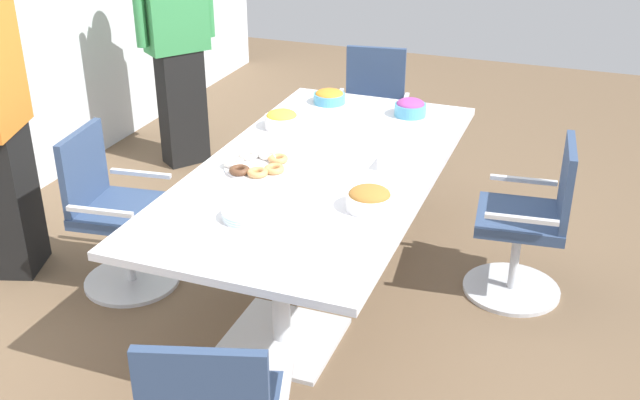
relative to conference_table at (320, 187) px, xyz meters
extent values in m
cube|color=brown|center=(0.00, 0.00, -0.63)|extent=(10.00, 10.00, 0.01)
cube|color=silver|center=(0.00, 0.00, 0.10)|extent=(2.40, 1.20, 0.04)
cube|color=silver|center=(-0.55, 0.00, -0.61)|extent=(0.56, 0.56, 0.02)
cylinder|color=silver|center=(-0.55, 0.00, -0.26)|extent=(0.09, 0.09, 0.69)
cube|color=silver|center=(0.55, 0.00, -0.61)|extent=(0.56, 0.56, 0.02)
cylinder|color=silver|center=(0.55, 0.00, -0.26)|extent=(0.09, 0.09, 0.69)
cube|color=silver|center=(-1.69, 0.02, -0.05)|extent=(0.36, 0.14, 0.02)
cube|color=silver|center=(-1.54, -0.45, -0.05)|extent=(0.36, 0.14, 0.02)
cylinder|color=silver|center=(0.34, -1.03, -0.61)|extent=(0.60, 0.60, 0.02)
cylinder|color=silver|center=(0.34, -1.03, -0.40)|extent=(0.05, 0.05, 0.41)
cube|color=#33476B|center=(0.34, -1.03, -0.17)|extent=(0.51, 0.51, 0.06)
cube|color=#33476B|center=(0.36, -1.24, 0.07)|extent=(0.44, 0.09, 0.42)
cube|color=silver|center=(0.10, -1.05, -0.05)|extent=(0.07, 0.37, 0.02)
cube|color=silver|center=(0.58, -1.00, -0.05)|extent=(0.07, 0.37, 0.02)
cylinder|color=silver|center=(1.61, 0.22, -0.61)|extent=(0.61, 0.61, 0.02)
cylinder|color=silver|center=(1.61, 0.22, -0.40)|extent=(0.05, 0.05, 0.41)
cube|color=#33476B|center=(1.61, 0.22, -0.17)|extent=(0.52, 0.52, 0.06)
cube|color=#33476B|center=(1.82, 0.25, 0.07)|extent=(0.10, 0.44, 0.42)
cube|color=silver|center=(1.65, -0.03, -0.05)|extent=(0.37, 0.08, 0.02)
cube|color=silver|center=(1.58, 0.46, -0.05)|extent=(0.37, 0.08, 0.02)
cylinder|color=silver|center=(-0.34, 1.03, -0.61)|extent=(0.61, 0.61, 0.02)
cylinder|color=silver|center=(-0.34, 1.03, -0.40)|extent=(0.05, 0.05, 0.41)
cube|color=#33476B|center=(-0.34, 1.03, -0.17)|extent=(0.52, 0.52, 0.06)
cube|color=#33476B|center=(-0.37, 1.24, 0.07)|extent=(0.44, 0.10, 0.42)
cube|color=silver|center=(-0.10, 1.06, -0.05)|extent=(0.08, 0.37, 0.02)
cube|color=silver|center=(-0.58, 1.00, -0.05)|extent=(0.08, 0.37, 0.02)
cube|color=black|center=(-0.42, 1.72, -0.19)|extent=(0.37, 0.29, 0.87)
cylinder|color=orange|center=(-0.17, 1.81, 0.62)|extent=(0.10, 0.10, 0.62)
cube|color=black|center=(1.33, 1.62, -0.19)|extent=(0.38, 0.35, 0.88)
cube|color=#388C4C|center=(1.33, 1.62, 0.60)|extent=(0.49, 0.43, 0.70)
cylinder|color=#388C4C|center=(1.11, 1.77, 0.64)|extent=(0.11, 0.11, 0.63)
cylinder|color=#4C9EC6|center=(0.98, 0.30, 0.16)|extent=(0.20, 0.20, 0.06)
ellipsoid|color=orange|center=(0.98, 0.30, 0.19)|extent=(0.18, 0.18, 0.06)
cylinder|color=white|center=(-0.38, -0.39, 0.16)|extent=(0.22, 0.22, 0.07)
ellipsoid|color=#AD702D|center=(-0.38, -0.39, 0.20)|extent=(0.20, 0.20, 0.07)
cylinder|color=white|center=(0.45, 0.41, 0.16)|extent=(0.20, 0.20, 0.08)
ellipsoid|color=yellow|center=(0.45, 0.41, 0.20)|extent=(0.18, 0.18, 0.07)
cylinder|color=#4C9EC6|center=(0.93, -0.24, 0.16)|extent=(0.20, 0.20, 0.07)
ellipsoid|color=#9E3D8E|center=(0.93, -0.24, 0.20)|extent=(0.17, 0.17, 0.07)
cylinder|color=white|center=(-0.14, 0.30, 0.13)|extent=(0.34, 0.34, 0.01)
torus|color=white|center=(-0.02, 0.29, 0.15)|extent=(0.11, 0.11, 0.03)
torus|color=white|center=(-0.05, 0.39, 0.15)|extent=(0.11, 0.11, 0.03)
torus|color=white|center=(-0.18, 0.42, 0.15)|extent=(0.11, 0.11, 0.03)
torus|color=brown|center=(-0.25, 0.35, 0.15)|extent=(0.11, 0.11, 0.03)
torus|color=tan|center=(-0.25, 0.25, 0.15)|extent=(0.11, 0.11, 0.03)
torus|color=tan|center=(-0.18, 0.19, 0.15)|extent=(0.11, 0.11, 0.03)
torus|color=tan|center=(-0.05, 0.22, 0.15)|extent=(0.11, 0.11, 0.03)
cylinder|color=white|center=(-0.68, 0.10, 0.13)|extent=(0.22, 0.22, 0.01)
cylinder|color=silver|center=(-0.68, 0.10, 0.13)|extent=(0.22, 0.22, 0.01)
cylinder|color=white|center=(-0.68, 0.10, 0.14)|extent=(0.22, 0.22, 0.01)
cylinder|color=silver|center=(-0.68, 0.10, 0.15)|extent=(0.22, 0.22, 0.01)
cylinder|color=white|center=(-0.68, 0.10, 0.15)|extent=(0.22, 0.22, 0.01)
cylinder|color=silver|center=(-0.68, 0.10, 0.16)|extent=(0.22, 0.22, 0.01)
cylinder|color=white|center=(-0.68, 0.10, 0.16)|extent=(0.22, 0.22, 0.01)
cube|color=white|center=(0.12, -0.38, 0.15)|extent=(0.15, 0.15, 0.06)
camera|label=1|loc=(-3.50, -1.32, 1.76)|focal=43.36mm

